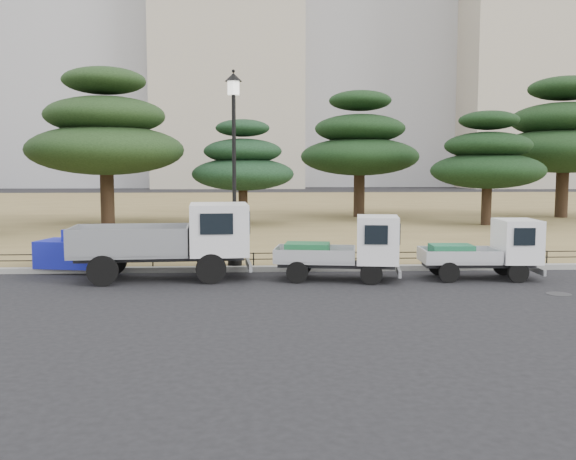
{
  "coord_description": "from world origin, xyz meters",
  "views": [
    {
      "loc": [
        -0.89,
        -16.33,
        3.1
      ],
      "look_at": [
        0.0,
        2.0,
        1.3
      ],
      "focal_mm": 40.0,
      "sensor_mm": 36.0,
      "label": 1
    }
  ],
  "objects": [
    {
      "name": "truck_kei_rear",
      "position": [
        5.54,
        1.04,
        0.83
      ],
      "size": [
        3.22,
        1.5,
        1.66
      ],
      "rotation": [
        0.0,
        0.0,
        -0.05
      ],
      "color": "black",
      "rests_on": "ground"
    },
    {
      "name": "manhole",
      "position": [
        6.5,
        -1.2,
        0.01
      ],
      "size": [
        0.6,
        0.6,
        0.01
      ],
      "primitive_type": "cylinder",
      "color": "#2D2D30",
      "rests_on": "ground"
    },
    {
      "name": "tower_center_left",
      "position": [
        -5.0,
        85.0,
        27.5
      ],
      "size": [
        22.0,
        20.0,
        55.0
      ],
      "primitive_type": "cube",
      "color": "#AAA08C",
      "rests_on": "ground"
    },
    {
      "name": "ground",
      "position": [
        0.0,
        0.0,
        0.0
      ],
      "size": [
        220.0,
        220.0,
        0.0
      ],
      "primitive_type": "plane",
      "color": "black"
    },
    {
      "name": "pine_center_right",
      "position": [
        5.21,
        21.68,
        4.46
      ],
      "size": [
        7.01,
        7.01,
        7.44
      ],
      "color": "black",
      "rests_on": "lawn"
    },
    {
      "name": "pine_east_near",
      "position": [
        10.87,
        15.94,
        3.5
      ],
      "size": [
        5.74,
        5.74,
        5.8
      ],
      "color": "black",
      "rests_on": "lawn"
    },
    {
      "name": "pine_east_far",
      "position": [
        17.07,
        20.61,
        4.87
      ],
      "size": [
        8.15,
        8.15,
        8.19
      ],
      "color": "black",
      "rests_on": "lawn"
    },
    {
      "name": "lawn",
      "position": [
        0.0,
        30.6,
        0.07
      ],
      "size": [
        120.0,
        56.0,
        0.15
      ],
      "primitive_type": "cube",
      "color": "olive",
      "rests_on": "ground"
    },
    {
      "name": "street_lamp",
      "position": [
        -1.56,
        2.9,
        4.01
      ],
      "size": [
        0.51,
        0.51,
        5.71
      ],
      "color": "black",
      "rests_on": "lawn"
    },
    {
      "name": "truck_large",
      "position": [
        -3.23,
        1.43,
        1.16
      ],
      "size": [
        4.92,
        2.25,
        2.09
      ],
      "rotation": [
        0.0,
        0.0,
        0.08
      ],
      "color": "black",
      "rests_on": "ground"
    },
    {
      "name": "pine_west_near",
      "position": [
        -8.63,
        17.24,
        4.76
      ],
      "size": [
        8.0,
        8.0,
        8.0
      ],
      "color": "black",
      "rests_on": "lawn"
    },
    {
      "name": "tarp_pile",
      "position": [
        -6.43,
        2.86,
        0.6
      ],
      "size": [
        1.93,
        1.58,
        1.14
      ],
      "rotation": [
        0.0,
        0.0,
        -0.21
      ],
      "color": "#161DB0",
      "rests_on": "lawn"
    },
    {
      "name": "pipe_fence",
      "position": [
        0.0,
        2.75,
        0.44
      ],
      "size": [
        38.0,
        0.04,
        0.4
      ],
      "color": "black",
      "rests_on": "lawn"
    },
    {
      "name": "curb",
      "position": [
        0.0,
        2.6,
        0.08
      ],
      "size": [
        120.0,
        0.25,
        0.16
      ],
      "primitive_type": "cube",
      "color": "gray",
      "rests_on": "ground"
    },
    {
      "name": "tower_east",
      "position": [
        40.0,
        82.0,
        24.0
      ],
      "size": [
        20.0,
        18.0,
        48.0
      ],
      "primitive_type": "cube",
      "color": "#AAA08C",
      "rests_on": "ground"
    },
    {
      "name": "pine_center_left",
      "position": [
        -1.62,
        17.24,
        3.28
      ],
      "size": [
        5.33,
        5.33,
        5.41
      ],
      "color": "black",
      "rests_on": "lawn"
    },
    {
      "name": "truck_kei_front",
      "position": [
        1.58,
        1.05,
        0.88
      ],
      "size": [
        3.53,
        1.91,
        1.77
      ],
      "rotation": [
        0.0,
        0.0,
        -0.16
      ],
      "color": "black",
      "rests_on": "ground"
    }
  ]
}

